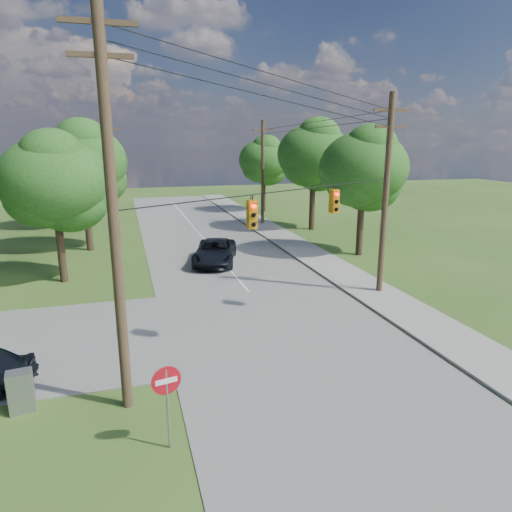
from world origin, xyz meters
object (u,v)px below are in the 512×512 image
object	(u,v)px
do_not_enter_sign	(167,390)
pole_north_e	(263,172)
pole_north_w	(114,175)
control_cabinet	(21,392)
car_main_north	(215,252)
pole_ne	(386,193)
pole_sw	(113,210)

from	to	relation	value
do_not_enter_sign	pole_north_e	bearing A→B (deg)	56.71
pole_north_w	control_cabinet	xyz separation A→B (m)	(-2.72, -29.00, -4.47)
pole_north_e	car_main_north	size ratio (longest dim) A/B	1.76
pole_ne	do_not_enter_sign	xyz separation A→B (m)	(-12.44, -10.04, -3.70)
pole_sw	car_main_north	distance (m)	17.99
pole_ne	control_cabinet	bearing A→B (deg)	-157.16
do_not_enter_sign	car_main_north	bearing A→B (deg)	63.00
pole_sw	car_main_north	xyz separation A→B (m)	(6.00, 16.07, -5.41)
pole_sw	pole_ne	world-z (taller)	pole_sw
control_cabinet	do_not_enter_sign	bearing A→B (deg)	-44.39
do_not_enter_sign	pole_north_w	bearing A→B (deg)	80.53
do_not_enter_sign	pole_sw	bearing A→B (deg)	101.43
pole_north_w	car_main_north	bearing A→B (deg)	-64.69
pole_north_e	control_cabinet	size ratio (longest dim) A/B	7.55
pole_north_w	control_cabinet	size ratio (longest dim) A/B	7.55
pole_ne	pole_north_e	size ratio (longest dim) A/B	1.05
control_cabinet	car_main_north	bearing A→B (deg)	51.12
pole_north_w	car_main_north	world-z (taller)	pole_north_w
pole_sw	do_not_enter_sign	distance (m)	5.19
pole_north_e	pole_north_w	bearing A→B (deg)	180.00
pole_sw	pole_north_e	bearing A→B (deg)	65.48
pole_north_e	pole_ne	bearing A→B (deg)	-90.00
car_main_north	control_cabinet	size ratio (longest dim) A/B	4.29
pole_north_e	pole_north_w	xyz separation A→B (m)	(-13.90, 0.00, 0.00)
pole_north_w	do_not_enter_sign	size ratio (longest dim) A/B	4.10
pole_north_e	control_cabinet	world-z (taller)	pole_north_e
car_main_north	pole_ne	bearing A→B (deg)	-31.56
pole_ne	pole_north_e	xyz separation A→B (m)	(-0.00, 22.00, -0.34)
control_cabinet	pole_north_e	bearing A→B (deg)	51.81
pole_north_e	pole_north_w	size ratio (longest dim) A/B	1.00
pole_north_w	car_main_north	xyz separation A→B (m)	(6.40, -13.53, -4.31)
pole_north_e	car_main_north	bearing A→B (deg)	-119.02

